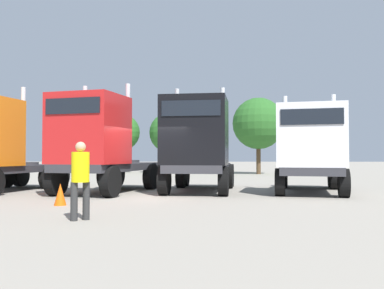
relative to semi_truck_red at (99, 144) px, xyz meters
The scene contains 9 objects.
ground 3.09m from the semi_truck_red, 25.32° to the right, with size 200.00×200.00×0.00m, color gray.
semi_truck_red is the anchor object (origin of this frame).
semi_truck_black 3.84m from the semi_truck_red, ahead, with size 3.13×6.31×4.27m.
semi_truck_white 8.17m from the semi_truck_red, ahead, with size 3.69×6.40×3.94m.
visitor_in_hivis 6.68m from the semi_truck_red, 78.48° to the right, with size 0.56×0.56×1.78m.
traffic_cone_mid 4.04m from the semi_truck_red, 92.25° to the right, with size 0.36×0.36×0.65m, color #F2590C.
oak_far_left 20.74m from the semi_truck_red, 99.59° to the left, with size 3.24×3.24×5.21m.
oak_far_centre 20.36m from the semi_truck_red, 87.78° to the left, with size 3.47×3.47×5.27m.
oak_far_right 20.18m from the semi_truck_red, 65.43° to the left, with size 4.24×4.24×6.28m.
Camera 1 is at (2.03, -14.71, 1.44)m, focal length 38.60 mm.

